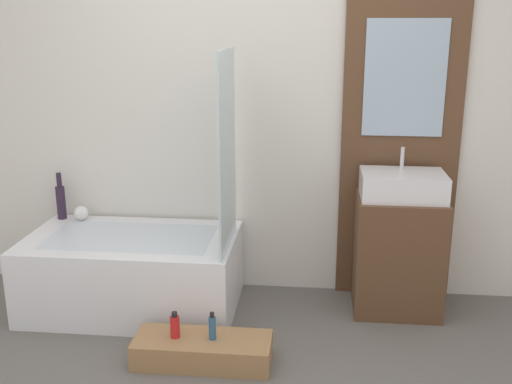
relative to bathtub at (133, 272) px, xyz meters
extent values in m
cube|color=silver|center=(0.74, 0.44, 1.05)|extent=(4.20, 0.06, 2.60)
cube|color=brown|center=(1.70, 0.39, 1.05)|extent=(0.75, 0.03, 2.60)
cube|color=#9EB2C6|center=(1.70, 0.37, 1.22)|extent=(0.50, 0.01, 0.72)
cube|color=white|center=(0.00, 0.00, 0.00)|extent=(1.34, 0.78, 0.49)
cube|color=silver|center=(0.00, 0.00, 0.24)|extent=(1.04, 0.55, 0.01)
cube|color=silver|center=(0.64, -0.07, 0.83)|extent=(0.01, 0.60, 1.17)
cube|color=#997047|center=(0.57, -0.61, -0.17)|extent=(0.75, 0.29, 0.14)
cube|color=brown|center=(1.70, 0.15, 0.13)|extent=(0.54, 0.43, 0.75)
cube|color=white|center=(1.70, 0.15, 0.59)|extent=(0.51, 0.35, 0.16)
cylinder|color=silver|center=(1.70, 0.25, 0.74)|extent=(0.02, 0.02, 0.14)
cylinder|color=#2D1E33|center=(-0.59, 0.31, 0.36)|extent=(0.06, 0.06, 0.23)
cylinder|color=#2D1E33|center=(-0.59, 0.31, 0.52)|extent=(0.03, 0.03, 0.10)
sphere|color=white|center=(-0.44, 0.29, 0.29)|extent=(0.10, 0.10, 0.10)
cylinder|color=red|center=(0.42, -0.61, -0.04)|extent=(0.05, 0.05, 0.12)
cylinder|color=black|center=(0.42, -0.61, 0.03)|extent=(0.03, 0.03, 0.03)
cylinder|color=#2D567A|center=(0.63, -0.61, -0.04)|extent=(0.04, 0.04, 0.13)
cylinder|color=black|center=(0.63, -0.61, 0.04)|extent=(0.02, 0.02, 0.03)
camera|label=1|loc=(1.16, -3.48, 1.56)|focal=42.00mm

